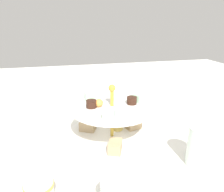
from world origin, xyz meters
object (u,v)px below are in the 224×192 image
at_px(tiered_serving_stand, 112,124).
at_px(butter_knife_left, 160,107).
at_px(water_glass_mid_back, 199,146).
at_px(water_glass_tall_right, 64,97).

height_order(tiered_serving_stand, butter_knife_left, tiered_serving_stand).
bearing_deg(water_glass_mid_back, tiered_serving_stand, 45.80).
bearing_deg(water_glass_mid_back, water_glass_tall_right, 36.81).
height_order(butter_knife_left, water_glass_mid_back, water_glass_mid_back).
relative_size(tiered_serving_stand, butter_knife_left, 1.75).
relative_size(water_glass_tall_right, butter_knife_left, 0.74).
distance_m(water_glass_tall_right, water_glass_mid_back, 0.53).
xyz_separation_m(tiered_serving_stand, water_glass_tall_right, (0.25, 0.13, 0.01)).
xyz_separation_m(water_glass_tall_right, water_glass_mid_back, (-0.42, -0.32, -0.01)).
distance_m(butter_knife_left, water_glass_mid_back, 0.39).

